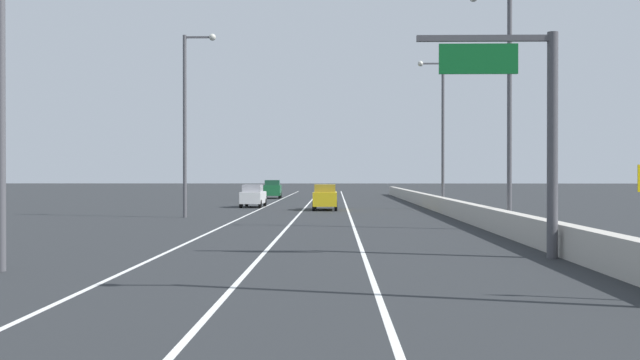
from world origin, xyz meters
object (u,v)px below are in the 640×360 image
lamp_post_left_near (9,38)px  car_green_2 (273,189)px  lamp_post_right_second (505,96)px  car_white_1 (253,196)px  lamp_post_right_third (440,125)px  lamp_post_left_mid (188,114)px  car_yellow_0 (325,197)px  overhead_sign_gantry (530,116)px

lamp_post_left_near → car_green_2: 65.05m
lamp_post_right_second → lamp_post_left_near: (-17.86, -16.11, 0.00)m
car_white_1 → car_green_2: (-0.32, 23.31, 0.10)m
lamp_post_left_near → car_white_1: bearing=86.7°
lamp_post_right_third → lamp_post_left_mid: 21.36m
car_yellow_0 → car_green_2: size_ratio=1.03×
car_white_1 → car_green_2: car_green_2 is taller
overhead_sign_gantry → lamp_post_left_near: 16.35m
lamp_post_right_second → car_yellow_0: 23.30m
overhead_sign_gantry → lamp_post_right_third: bearing=86.8°
lamp_post_right_third → car_white_1: lamp_post_right_third is taller
lamp_post_right_third → lamp_post_left_near: bearing=-114.9°
car_yellow_0 → car_white_1: (-6.17, 4.75, -0.05)m
overhead_sign_gantry → lamp_post_left_near: size_ratio=0.63×
lamp_post_left_near → overhead_sign_gantry: bearing=12.8°
lamp_post_left_mid → overhead_sign_gantry: bearing=-55.2°
car_yellow_0 → lamp_post_left_mid: bearing=-130.5°
lamp_post_right_second → lamp_post_right_third: same height
overhead_sign_gantry → car_yellow_0: overhead_sign_gantry is taller
lamp_post_left_near → lamp_post_left_mid: 26.53m
lamp_post_right_third → car_green_2: size_ratio=2.67×
overhead_sign_gantry → car_yellow_0: size_ratio=1.65×
lamp_post_right_third → lamp_post_left_near: 42.14m
overhead_sign_gantry → lamp_post_right_second: size_ratio=0.63×
lamp_post_left_mid → car_white_1: size_ratio=2.86×
car_white_1 → car_green_2: bearing=90.8°
car_green_2 → car_yellow_0: bearing=-77.0°
lamp_post_right_third → lamp_post_left_mid: (-17.88, -11.69, 0.00)m
lamp_post_right_second → car_white_1: 30.24m
overhead_sign_gantry → lamp_post_right_second: (2.03, 12.51, 1.97)m
overhead_sign_gantry → lamp_post_left_near: (-15.83, -3.59, 1.97)m
car_white_1 → car_green_2: 23.31m
lamp_post_right_third → lamp_post_left_mid: size_ratio=1.00×
lamp_post_left_mid → car_green_2: (2.22, 38.25, -5.64)m
lamp_post_left_mid → car_green_2: lamp_post_left_mid is taller
lamp_post_left_near → car_yellow_0: bearing=76.8°
overhead_sign_gantry → lamp_post_right_third: size_ratio=0.63×
car_white_1 → car_yellow_0: bearing=-37.6°
lamp_post_right_second → lamp_post_left_near: size_ratio=1.00×
lamp_post_left_mid → car_white_1: lamp_post_left_mid is taller
overhead_sign_gantry → car_white_1: overhead_sign_gantry is taller
lamp_post_left_mid → car_green_2: size_ratio=2.67×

